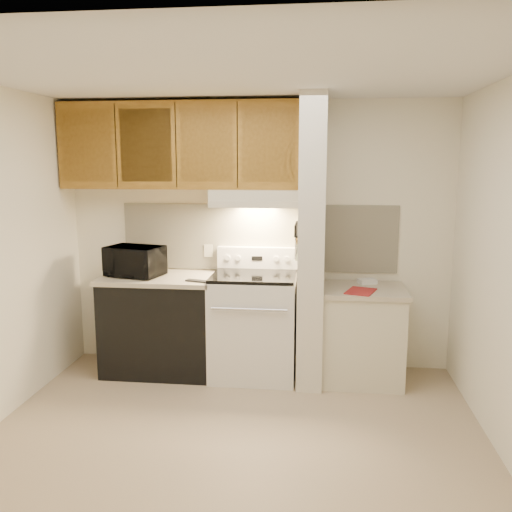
# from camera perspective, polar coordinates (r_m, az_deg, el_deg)

# --- Properties ---
(floor) EXTENTS (3.60, 3.60, 0.00)m
(floor) POSITION_cam_1_polar(r_m,az_deg,el_deg) (4.10, -2.23, -18.43)
(floor) COLOR tan
(floor) RESTS_ON ground
(ceiling) EXTENTS (3.60, 3.60, 0.00)m
(ceiling) POSITION_cam_1_polar(r_m,az_deg,el_deg) (3.65, -2.51, 18.66)
(ceiling) COLOR white
(ceiling) RESTS_ON wall_back
(wall_back) EXTENTS (3.60, 2.50, 0.02)m
(wall_back) POSITION_cam_1_polar(r_m,az_deg,el_deg) (5.14, 0.24, 2.14)
(wall_back) COLOR white
(wall_back) RESTS_ON floor
(wall_right) EXTENTS (0.02, 3.00, 2.50)m
(wall_right) POSITION_cam_1_polar(r_m,az_deg,el_deg) (3.83, 25.29, -1.48)
(wall_right) COLOR white
(wall_right) RESTS_ON floor
(backsplash) EXTENTS (2.60, 0.02, 0.63)m
(backsplash) POSITION_cam_1_polar(r_m,az_deg,el_deg) (5.13, 0.23, 1.96)
(backsplash) COLOR white
(backsplash) RESTS_ON wall_back
(range_body) EXTENTS (0.76, 0.65, 0.92)m
(range_body) POSITION_cam_1_polar(r_m,az_deg,el_deg) (4.98, -0.21, -7.44)
(range_body) COLOR silver
(range_body) RESTS_ON floor
(oven_window) EXTENTS (0.50, 0.01, 0.30)m
(oven_window) POSITION_cam_1_polar(r_m,az_deg,el_deg) (4.67, -0.68, -8.13)
(oven_window) COLOR black
(oven_window) RESTS_ON range_body
(oven_handle) EXTENTS (0.65, 0.02, 0.02)m
(oven_handle) POSITION_cam_1_polar(r_m,az_deg,el_deg) (4.57, -0.74, -5.65)
(oven_handle) COLOR silver
(oven_handle) RESTS_ON range_body
(cooktop) EXTENTS (0.74, 0.64, 0.03)m
(cooktop) POSITION_cam_1_polar(r_m,az_deg,el_deg) (4.86, -0.21, -2.09)
(cooktop) COLOR black
(cooktop) RESTS_ON range_body
(range_backguard) EXTENTS (0.76, 0.08, 0.20)m
(range_backguard) POSITION_cam_1_polar(r_m,az_deg,el_deg) (5.11, 0.16, -0.17)
(range_backguard) COLOR silver
(range_backguard) RESTS_ON range_body
(range_display) EXTENTS (0.10, 0.01, 0.04)m
(range_display) POSITION_cam_1_polar(r_m,az_deg,el_deg) (5.07, 0.11, -0.25)
(range_display) COLOR black
(range_display) RESTS_ON range_backguard
(range_knob_left_outer) EXTENTS (0.05, 0.02, 0.05)m
(range_knob_left_outer) POSITION_cam_1_polar(r_m,az_deg,el_deg) (5.11, -3.02, -0.19)
(range_knob_left_outer) COLOR silver
(range_knob_left_outer) RESTS_ON range_backguard
(range_knob_left_inner) EXTENTS (0.05, 0.02, 0.05)m
(range_knob_left_inner) POSITION_cam_1_polar(r_m,az_deg,el_deg) (5.09, -1.91, -0.21)
(range_knob_left_inner) COLOR silver
(range_knob_left_inner) RESTS_ON range_backguard
(range_knob_right_inner) EXTENTS (0.05, 0.02, 0.05)m
(range_knob_right_inner) POSITION_cam_1_polar(r_m,az_deg,el_deg) (5.05, 2.14, -0.30)
(range_knob_right_inner) COLOR silver
(range_knob_right_inner) RESTS_ON range_backguard
(range_knob_right_outer) EXTENTS (0.05, 0.02, 0.05)m
(range_knob_right_outer) POSITION_cam_1_polar(r_m,az_deg,el_deg) (5.05, 3.27, -0.32)
(range_knob_right_outer) COLOR silver
(range_knob_right_outer) RESTS_ON range_backguard
(dishwasher_front) EXTENTS (1.00, 0.63, 0.87)m
(dishwasher_front) POSITION_cam_1_polar(r_m,az_deg,el_deg) (5.17, -10.01, -7.23)
(dishwasher_front) COLOR black
(dishwasher_front) RESTS_ON floor
(left_countertop) EXTENTS (1.04, 0.67, 0.04)m
(left_countertop) POSITION_cam_1_polar(r_m,az_deg,el_deg) (5.05, -10.16, -2.29)
(left_countertop) COLOR #BAAD93
(left_countertop) RESTS_ON dishwasher_front
(spoon_rest) EXTENTS (0.21, 0.12, 0.01)m
(spoon_rest) POSITION_cam_1_polar(r_m,az_deg,el_deg) (4.76, -6.24, -2.62)
(spoon_rest) COLOR black
(spoon_rest) RESTS_ON left_countertop
(teal_jar) EXTENTS (0.12, 0.12, 0.11)m
(teal_jar) POSITION_cam_1_polar(r_m,az_deg,el_deg) (5.17, -12.61, -1.25)
(teal_jar) COLOR #1D5F5D
(teal_jar) RESTS_ON left_countertop
(outlet) EXTENTS (0.08, 0.01, 0.12)m
(outlet) POSITION_cam_1_polar(r_m,az_deg,el_deg) (5.21, -5.04, 0.55)
(outlet) COLOR beige
(outlet) RESTS_ON backsplash
(microwave) EXTENTS (0.56, 0.45, 0.27)m
(microwave) POSITION_cam_1_polar(r_m,az_deg,el_deg) (5.07, -12.66, -0.53)
(microwave) COLOR black
(microwave) RESTS_ON left_countertop
(partition_pillar) EXTENTS (0.22, 0.70, 2.50)m
(partition_pillar) POSITION_cam_1_polar(r_m,az_deg,el_deg) (4.76, 5.88, 1.47)
(partition_pillar) COLOR beige
(partition_pillar) RESTS_ON floor
(pillar_trim) EXTENTS (0.01, 0.70, 0.04)m
(pillar_trim) POSITION_cam_1_polar(r_m,az_deg,el_deg) (4.76, 4.49, 2.10)
(pillar_trim) COLOR olive
(pillar_trim) RESTS_ON partition_pillar
(knife_strip) EXTENTS (0.02, 0.42, 0.04)m
(knife_strip) POSITION_cam_1_polar(r_m,az_deg,el_deg) (4.71, 4.40, 2.26)
(knife_strip) COLOR black
(knife_strip) RESTS_ON partition_pillar
(knife_blade_a) EXTENTS (0.01, 0.03, 0.16)m
(knife_blade_a) POSITION_cam_1_polar(r_m,az_deg,el_deg) (4.56, 4.15, 0.74)
(knife_blade_a) COLOR silver
(knife_blade_a) RESTS_ON knife_strip
(knife_handle_a) EXTENTS (0.02, 0.02, 0.10)m
(knife_handle_a) POSITION_cam_1_polar(r_m,az_deg,el_deg) (4.53, 4.17, 2.60)
(knife_handle_a) COLOR black
(knife_handle_a) RESTS_ON knife_strip
(knife_blade_b) EXTENTS (0.01, 0.04, 0.18)m
(knife_blade_b) POSITION_cam_1_polar(r_m,az_deg,el_deg) (4.64, 4.19, 0.77)
(knife_blade_b) COLOR silver
(knife_blade_b) RESTS_ON knife_strip
(knife_handle_b) EXTENTS (0.02, 0.02, 0.10)m
(knife_handle_b) POSITION_cam_1_polar(r_m,az_deg,el_deg) (4.63, 4.22, 2.75)
(knife_handle_b) COLOR black
(knife_handle_b) RESTS_ON knife_strip
(knife_blade_c) EXTENTS (0.01, 0.04, 0.20)m
(knife_blade_c) POSITION_cam_1_polar(r_m,az_deg,el_deg) (4.72, 4.24, 0.82)
(knife_blade_c) COLOR silver
(knife_blade_c) RESTS_ON knife_strip
(knife_handle_c) EXTENTS (0.02, 0.02, 0.10)m
(knife_handle_c) POSITION_cam_1_polar(r_m,az_deg,el_deg) (4.70, 4.26, 2.86)
(knife_handle_c) COLOR black
(knife_handle_c) RESTS_ON knife_strip
(knife_blade_d) EXTENTS (0.01, 0.04, 0.16)m
(knife_blade_d) POSITION_cam_1_polar(r_m,az_deg,el_deg) (4.81, 4.28, 1.22)
(knife_blade_d) COLOR silver
(knife_blade_d) RESTS_ON knife_strip
(knife_handle_d) EXTENTS (0.02, 0.02, 0.10)m
(knife_handle_d) POSITION_cam_1_polar(r_m,az_deg,el_deg) (4.78, 4.30, 2.98)
(knife_handle_d) COLOR black
(knife_handle_d) RESTS_ON knife_strip
(knife_blade_e) EXTENTS (0.01, 0.04, 0.18)m
(knife_blade_e) POSITION_cam_1_polar(r_m,az_deg,el_deg) (4.87, 4.31, 1.22)
(knife_blade_e) COLOR silver
(knife_blade_e) RESTS_ON knife_strip
(knife_handle_e) EXTENTS (0.02, 0.02, 0.10)m
(knife_handle_e) POSITION_cam_1_polar(r_m,az_deg,el_deg) (4.87, 4.35, 3.11)
(knife_handle_e) COLOR black
(knife_handle_e) RESTS_ON knife_strip
(oven_mitt) EXTENTS (0.03, 0.10, 0.25)m
(oven_mitt) POSITION_cam_1_polar(r_m,az_deg,el_deg) (4.94, 4.37, 1.01)
(oven_mitt) COLOR gray
(oven_mitt) RESTS_ON partition_pillar
(right_cab_base) EXTENTS (0.70, 0.60, 0.81)m
(right_cab_base) POSITION_cam_1_polar(r_m,az_deg,el_deg) (4.97, 11.07, -8.31)
(right_cab_base) COLOR beige
(right_cab_base) RESTS_ON floor
(right_countertop) EXTENTS (0.74, 0.64, 0.04)m
(right_countertop) POSITION_cam_1_polar(r_m,az_deg,el_deg) (4.86, 11.23, -3.54)
(right_countertop) COLOR #BAAD93
(right_countertop) RESTS_ON right_cab_base
(red_folder) EXTENTS (0.30, 0.35, 0.01)m
(red_folder) POSITION_cam_1_polar(r_m,az_deg,el_deg) (4.70, 10.96, -3.66)
(red_folder) COLOR maroon
(red_folder) RESTS_ON right_countertop
(white_box) EXTENTS (0.18, 0.15, 0.04)m
(white_box) POSITION_cam_1_polar(r_m,az_deg,el_deg) (5.03, 11.63, -2.63)
(white_box) COLOR white
(white_box) RESTS_ON right_countertop
(range_hood) EXTENTS (0.78, 0.44, 0.15)m
(range_hood) POSITION_cam_1_polar(r_m,az_deg,el_deg) (4.89, -0.04, 6.16)
(range_hood) COLOR beige
(range_hood) RESTS_ON upper_cabinets
(hood_lip) EXTENTS (0.78, 0.04, 0.06)m
(hood_lip) POSITION_cam_1_polar(r_m,az_deg,el_deg) (4.68, -0.34, 5.44)
(hood_lip) COLOR beige
(hood_lip) RESTS_ON range_hood
(upper_cabinets) EXTENTS (2.18, 0.33, 0.77)m
(upper_cabinets) POSITION_cam_1_polar(r_m,az_deg,el_deg) (5.05, -7.95, 11.41)
(upper_cabinets) COLOR olive
(upper_cabinets) RESTS_ON wall_back
(cab_door_a) EXTENTS (0.46, 0.01, 0.63)m
(cab_door_a) POSITION_cam_1_polar(r_m,az_deg,el_deg) (5.16, -17.39, 11.03)
(cab_door_a) COLOR olive
(cab_door_a) RESTS_ON upper_cabinets
(cab_gap_a) EXTENTS (0.01, 0.01, 0.73)m
(cab_gap_a) POSITION_cam_1_polar(r_m,az_deg,el_deg) (5.06, -14.51, 11.19)
(cab_gap_a) COLOR black
(cab_gap_a) RESTS_ON upper_cabinets
(cab_door_b) EXTENTS (0.46, 0.01, 0.63)m
(cab_door_b) POSITION_cam_1_polar(r_m,az_deg,el_deg) (4.97, -11.52, 11.33)
(cab_door_b) COLOR olive
(cab_door_b) RESTS_ON upper_cabinets
(cab_gap_b) EXTENTS (0.01, 0.01, 0.73)m
(cab_gap_b) POSITION_cam_1_polar(r_m,az_deg,el_deg) (4.89, -8.43, 11.45)
(cab_gap_b) COLOR black
(cab_gap_b) RESTS_ON upper_cabinets
(cab_door_c) EXTENTS (0.46, 0.01, 0.63)m
(cab_door_c) POSITION_cam_1_polar(r_m,az_deg,el_deg) (4.83, -5.23, 11.54)
(cab_door_c) COLOR olive
(cab_door_c) RESTS_ON upper_cabinets
(cab_gap_c) EXTENTS (0.01, 0.01, 0.73)m
(cab_gap_c) POSITION_cam_1_polar(r_m,az_deg,el_deg) (4.78, -1.97, 11.59)
(cab_gap_c) COLOR black
(cab_gap_c) RESTS_ON upper_cabinets
(cab_door_d) EXTENTS (0.46, 0.01, 0.63)m
(cab_door_d) POSITION_cam_1_polar(r_m,az_deg,el_deg) (4.75, 1.35, 11.60)
(cab_door_d) COLOR olive
(cab_door_d) RESTS_ON upper_cabinets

